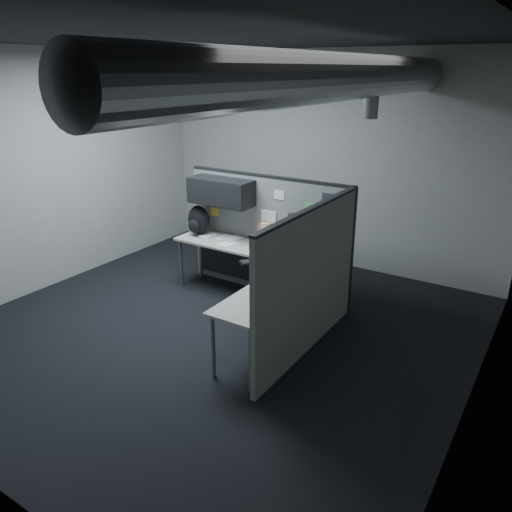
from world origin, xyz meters
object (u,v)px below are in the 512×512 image
Objects in this scene: keyboard at (259,262)px; phone at (267,290)px; monitor at (311,238)px; backpack at (198,220)px; desk at (258,266)px.

phone is (0.53, -0.68, 0.02)m from keyboard.
monitor reaches higher than backpack.
backpack is at bearing 164.48° from desk.
monitor is 1.62× the size of backpack.
keyboard is 1.42m from backpack.
monitor reaches higher than desk.
monitor is 0.70m from keyboard.
keyboard is at bearing -55.29° from desk.
desk is 5.65× the size of backpack.
keyboard is 0.86m from phone.
monitor is at bearing 41.74° from keyboard.
backpack is (-1.77, 0.03, -0.08)m from monitor.
keyboard is 1.96× the size of phone.
phone is at bearing -87.46° from monitor.
monitor reaches higher than phone.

